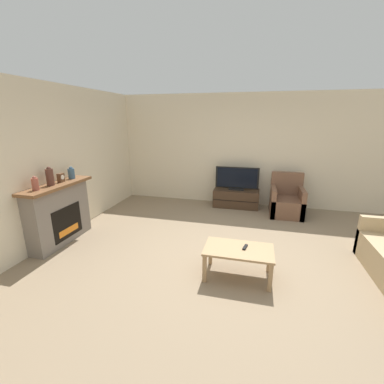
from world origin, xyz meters
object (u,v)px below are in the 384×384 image
(tv, at_px, (237,179))
(remote, at_px, (245,247))
(mantel_vase_left, at_px, (35,184))
(fireplace, at_px, (59,213))
(tv_stand, at_px, (236,198))
(coffee_table, at_px, (238,253))
(mantel_vase_centre_left, at_px, (50,177))
(armchair, at_px, (286,202))
(mantel_clock, at_px, (61,178))
(mantel_vase_right, at_px, (71,173))

(tv, relative_size, remote, 6.68)
(mantel_vase_left, bearing_deg, fireplace, 92.36)
(mantel_vase_left, bearing_deg, remote, 2.53)
(tv_stand, height_order, coffee_table, tv_stand)
(tv_stand, bearing_deg, mantel_vase_centre_left, -135.50)
(fireplace, height_order, armchair, fireplace)
(tv, relative_size, coffee_table, 1.13)
(armchair, bearing_deg, mantel_clock, -150.25)
(mantel_vase_centre_left, distance_m, coffee_table, 3.20)
(coffee_table, bearing_deg, mantel_vase_centre_left, 176.13)
(fireplace, height_order, mantel_vase_centre_left, mantel_vase_centre_left)
(mantel_vase_right, relative_size, mantel_clock, 1.48)
(tv_stand, bearing_deg, fireplace, -136.73)
(fireplace, height_order, coffee_table, fireplace)
(mantel_vase_centre_left, bearing_deg, remote, -2.94)
(tv_stand, relative_size, tv, 1.05)
(tv, bearing_deg, tv_stand, 90.00)
(mantel_vase_left, height_order, tv, mantel_vase_left)
(mantel_vase_left, bearing_deg, mantel_vase_right, 90.00)
(coffee_table, bearing_deg, mantel_vase_right, 166.99)
(mantel_clock, height_order, remote, mantel_clock)
(fireplace, xyz_separation_m, mantel_clock, (0.02, 0.13, 0.59))
(mantel_vase_centre_left, distance_m, armchair, 4.76)
(tv_stand, bearing_deg, armchair, -13.04)
(tv, bearing_deg, mantel_vase_left, -132.55)
(armchair, bearing_deg, mantel_vase_centre_left, -147.76)
(mantel_vase_centre_left, distance_m, remote, 3.26)
(coffee_table, bearing_deg, tv, 95.23)
(coffee_table, bearing_deg, mantel_vase_left, -178.26)
(mantel_vase_left, relative_size, mantel_clock, 1.46)
(tv_stand, distance_m, tv, 0.48)
(mantel_clock, xyz_separation_m, coffee_table, (3.08, -0.44, -0.77))
(mantel_vase_centre_left, height_order, armchair, mantel_vase_centre_left)
(mantel_vase_right, relative_size, remote, 1.43)
(armchair, bearing_deg, mantel_vase_left, -144.74)
(mantel_vase_left, xyz_separation_m, tv, (2.81, 3.06, -0.47))
(mantel_clock, bearing_deg, tv, 41.94)
(coffee_table, bearing_deg, tv_stand, 95.23)
(armchair, height_order, remote, armchair)
(mantel_clock, height_order, coffee_table, mantel_clock)
(armchair, height_order, coffee_table, armchair)
(fireplace, bearing_deg, tv, 43.24)
(tv_stand, bearing_deg, coffee_table, -84.77)
(armchair, relative_size, remote, 5.97)
(fireplace, distance_m, mantel_clock, 0.61)
(fireplace, distance_m, tv, 3.88)
(fireplace, xyz_separation_m, coffee_table, (3.09, -0.31, -0.18))
(mantel_vase_right, bearing_deg, remote, -11.88)
(fireplace, relative_size, coffee_table, 1.46)
(mantel_vase_left, xyz_separation_m, mantel_vase_centre_left, (0.00, 0.30, 0.04))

